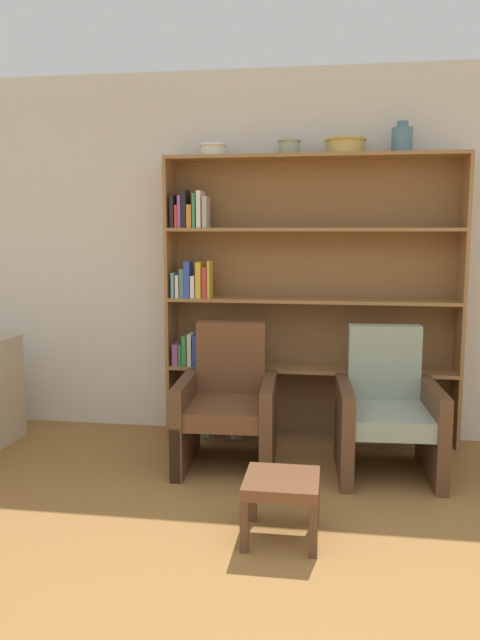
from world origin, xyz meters
TOP-DOWN VIEW (x-y plane):
  - wall_back at (0.00, 2.88)m, footprint 12.00×0.06m
  - bookshelf at (-0.34, 2.71)m, footprint 2.14×0.30m
  - bowl_cream at (-0.89, 2.69)m, footprint 0.20×0.20m
  - bowl_sage at (-0.33, 2.69)m, footprint 0.17×0.17m
  - bowl_terracotta at (0.06, 2.69)m, footprint 0.30×0.30m
  - vase_tall at (0.45, 2.69)m, footprint 0.14×0.14m
  - armchair_leather at (-0.69, 2.14)m, footprint 0.67×0.71m
  - armchair_cushioned at (0.36, 2.14)m, footprint 0.68×0.72m
  - footstool at (-0.24, 1.13)m, footprint 0.38×0.38m

SIDE VIEW (x-z plane):
  - footstool at x=-0.24m, z-range 0.11..0.43m
  - armchair_leather at x=-0.69m, z-range -0.07..0.87m
  - armchair_cushioned at x=0.36m, z-range -0.07..0.87m
  - bookshelf at x=-0.34m, z-range -0.06..2.04m
  - wall_back at x=0.00m, z-range 0.00..2.75m
  - bowl_cream at x=-0.89m, z-range 2.11..2.20m
  - bowl_terracotta at x=0.06m, z-range 2.11..2.22m
  - bowl_sage at x=-0.33m, z-range 2.11..2.22m
  - vase_tall at x=0.45m, z-range 2.09..2.30m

